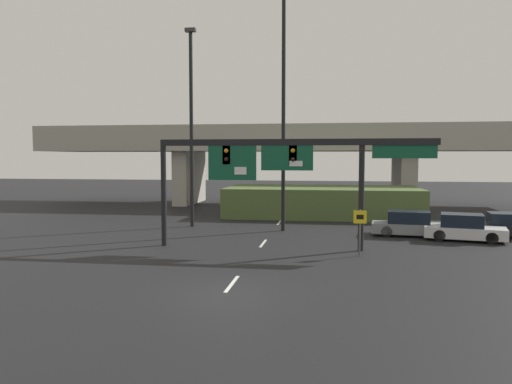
% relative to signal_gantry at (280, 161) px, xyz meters
% --- Properties ---
extents(ground_plane, '(160.00, 160.00, 0.00)m').
position_rel_signal_gantry_xyz_m(ground_plane, '(-1.04, -8.31, -4.43)').
color(ground_plane, black).
extents(lane_markings, '(0.14, 28.26, 0.01)m').
position_rel_signal_gantry_xyz_m(lane_markings, '(-1.04, 5.71, -4.43)').
color(lane_markings, silver).
rests_on(lane_markings, ground).
extents(signal_gantry, '(13.88, 0.44, 5.53)m').
position_rel_signal_gantry_xyz_m(signal_gantry, '(0.00, 0.00, 0.00)').
color(signal_gantry, black).
rests_on(signal_gantry, ground).
extents(speed_limit_sign, '(0.60, 0.11, 2.20)m').
position_rel_signal_gantry_xyz_m(speed_limit_sign, '(3.88, -1.39, -2.99)').
color(speed_limit_sign, '#4C4C4C').
rests_on(speed_limit_sign, ground).
extents(highway_light_pole_near, '(0.70, 0.36, 17.44)m').
position_rel_signal_gantry_xyz_m(highway_light_pole_near, '(-0.41, 6.10, 4.67)').
color(highway_light_pole_near, black).
rests_on(highway_light_pole_near, ground).
extents(highway_light_pole_far, '(0.70, 0.36, 12.97)m').
position_rel_signal_gantry_xyz_m(highway_light_pole_far, '(-6.58, 7.13, 2.42)').
color(highway_light_pole_far, black).
rests_on(highway_light_pole_far, ground).
extents(overpass_bridge, '(48.75, 9.03, 7.55)m').
position_rel_signal_gantry_xyz_m(overpass_bridge, '(-1.04, 23.32, 1.05)').
color(overpass_bridge, '#A39E93').
rests_on(overpass_bridge, ground).
extents(grass_embankment, '(14.92, 7.07, 2.25)m').
position_rel_signal_gantry_xyz_m(grass_embankment, '(1.91, 14.59, -3.31)').
color(grass_embankment, '#4C6033').
rests_on(grass_embankment, ground).
extents(parked_sedan_near_right, '(4.69, 2.27, 1.46)m').
position_rel_signal_gantry_xyz_m(parked_sedan_near_right, '(7.18, 5.19, -3.76)').
color(parked_sedan_near_right, gray).
rests_on(parked_sedan_near_right, ground).
extents(parked_sedan_mid_right, '(4.53, 2.72, 1.48)m').
position_rel_signal_gantry_xyz_m(parked_sedan_mid_right, '(9.87, 3.99, -3.76)').
color(parked_sedan_mid_right, silver).
rests_on(parked_sedan_mid_right, ground).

